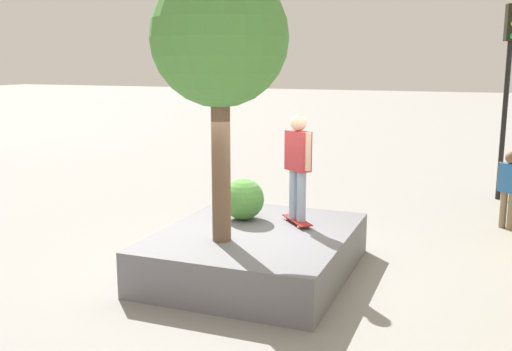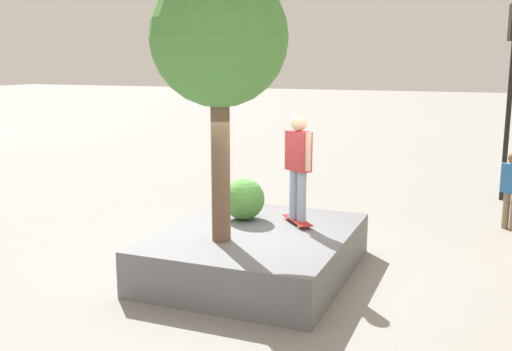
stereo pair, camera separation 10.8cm
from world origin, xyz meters
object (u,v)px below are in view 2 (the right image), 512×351
(planter_ledge, at_px, (256,252))
(skateboard, at_px, (297,221))
(plaza_tree, at_px, (219,41))
(bystander_watching, at_px, (512,185))
(skateboarder, at_px, (298,160))
(traffic_light_median, at_px, (512,69))

(planter_ledge, relative_size, skateboard, 4.67)
(plaza_tree, height_order, bystander_watching, plaza_tree)
(bystander_watching, bearing_deg, skateboard, -43.03)
(plaza_tree, relative_size, skateboarder, 2.27)
(plaza_tree, height_order, traffic_light_median, plaza_tree)
(skateboard, relative_size, traffic_light_median, 0.16)
(skateboarder, distance_m, bystander_watching, 4.98)
(plaza_tree, bearing_deg, planter_ledge, 154.88)
(skateboarder, bearing_deg, skateboard, 153.43)
(skateboarder, bearing_deg, plaza_tree, -31.69)
(skateboard, height_order, bystander_watching, bystander_watching)
(traffic_light_median, bearing_deg, plaza_tree, -27.95)
(skateboard, relative_size, bystander_watching, 0.47)
(plaza_tree, relative_size, bystander_watching, 2.50)
(traffic_light_median, bearing_deg, bystander_watching, 2.34)
(planter_ledge, distance_m, skateboarder, 1.64)
(planter_ledge, xyz_separation_m, traffic_light_median, (-6.94, 3.72, 2.82))
(skateboard, bearing_deg, traffic_light_median, 152.84)
(planter_ledge, distance_m, skateboard, 0.90)
(planter_ledge, relative_size, bystander_watching, 2.18)
(skateboarder, xyz_separation_m, traffic_light_median, (-6.31, 3.24, 1.39))
(skateboard, distance_m, skateboarder, 1.03)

